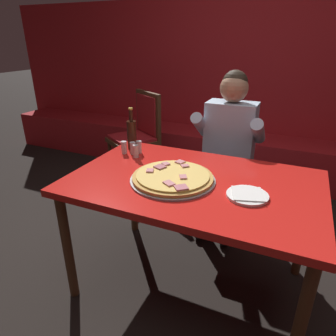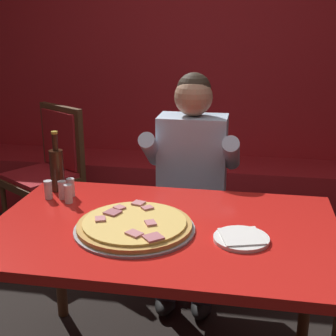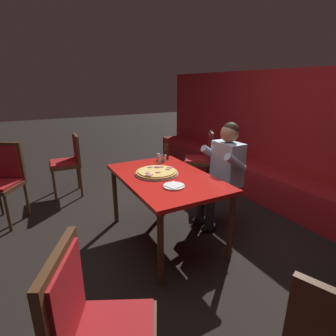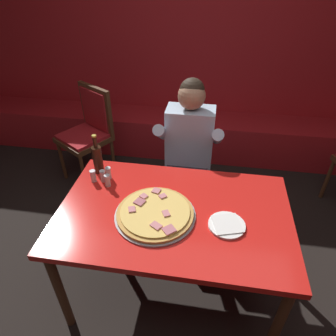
{
  "view_description": "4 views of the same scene",
  "coord_description": "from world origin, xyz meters",
  "px_view_note": "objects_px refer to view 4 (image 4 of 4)",
  "views": [
    {
      "loc": [
        0.48,
        -1.44,
        1.5
      ],
      "look_at": [
        -0.19,
        0.07,
        0.77
      ],
      "focal_mm": 32.0,
      "sensor_mm": 36.0,
      "label": 1
    },
    {
      "loc": [
        0.32,
        -1.68,
        1.55
      ],
      "look_at": [
        -0.03,
        0.25,
        0.92
      ],
      "focal_mm": 50.0,
      "sensor_mm": 36.0,
      "label": 2
    },
    {
      "loc": [
        2.33,
        -1.22,
        1.7
      ],
      "look_at": [
        0.05,
        0.0,
        0.86
      ],
      "focal_mm": 28.0,
      "sensor_mm": 36.0,
      "label": 3
    },
    {
      "loc": [
        0.17,
        -1.29,
        2.02
      ],
      "look_at": [
        -0.07,
        0.19,
        0.93
      ],
      "focal_mm": 32.0,
      "sensor_mm": 36.0,
      "label": 4
    }
  ],
  "objects_px": {
    "plate_white_paper": "(227,225)",
    "pizza": "(155,213)",
    "dining_chair_far_right": "(89,128)",
    "shaker_black_pepper": "(103,177)",
    "shaker_parmesan": "(108,173)",
    "main_dining_table": "(174,220)",
    "beer_bottle": "(98,158)",
    "diner_seated_blue_shirt": "(188,151)",
    "shaker_oregano": "(93,176)",
    "shaker_red_pepper_flakes": "(108,181)"
  },
  "relations": [
    {
      "from": "plate_white_paper",
      "to": "pizza",
      "type": "bearing_deg",
      "value": 177.46
    },
    {
      "from": "dining_chair_far_right",
      "to": "shaker_black_pepper",
      "type": "bearing_deg",
      "value": -62.56
    },
    {
      "from": "shaker_parmesan",
      "to": "pizza",
      "type": "bearing_deg",
      "value": -38.53
    },
    {
      "from": "main_dining_table",
      "to": "beer_bottle",
      "type": "height_order",
      "value": "beer_bottle"
    },
    {
      "from": "main_dining_table",
      "to": "plate_white_paper",
      "type": "xyz_separation_m",
      "value": [
        0.31,
        -0.07,
        0.09
      ]
    },
    {
      "from": "main_dining_table",
      "to": "shaker_black_pepper",
      "type": "distance_m",
      "value": 0.56
    },
    {
      "from": "beer_bottle",
      "to": "shaker_black_pepper",
      "type": "bearing_deg",
      "value": -57.79
    },
    {
      "from": "main_dining_table",
      "to": "pizza",
      "type": "relative_size",
      "value": 2.92
    },
    {
      "from": "shaker_black_pepper",
      "to": "plate_white_paper",
      "type": "bearing_deg",
      "value": -18.98
    },
    {
      "from": "plate_white_paper",
      "to": "beer_bottle",
      "type": "bearing_deg",
      "value": 156.56
    },
    {
      "from": "main_dining_table",
      "to": "shaker_parmesan",
      "type": "height_order",
      "value": "shaker_parmesan"
    },
    {
      "from": "diner_seated_blue_shirt",
      "to": "main_dining_table",
      "type": "bearing_deg",
      "value": -90.72
    },
    {
      "from": "pizza",
      "to": "diner_seated_blue_shirt",
      "type": "xyz_separation_m",
      "value": [
        0.11,
        0.81,
        -0.07
      ]
    },
    {
      "from": "beer_bottle",
      "to": "shaker_oregano",
      "type": "bearing_deg",
      "value": -90.27
    },
    {
      "from": "shaker_black_pepper",
      "to": "diner_seated_blue_shirt",
      "type": "relative_size",
      "value": 0.07
    },
    {
      "from": "shaker_oregano",
      "to": "dining_chair_far_right",
      "type": "distance_m",
      "value": 1.16
    },
    {
      "from": "shaker_oregano",
      "to": "dining_chair_far_right",
      "type": "bearing_deg",
      "value": 114.34
    },
    {
      "from": "shaker_parmesan",
      "to": "diner_seated_blue_shirt",
      "type": "xyz_separation_m",
      "value": [
        0.49,
        0.5,
        -0.09
      ]
    },
    {
      "from": "shaker_parmesan",
      "to": "dining_chair_far_right",
      "type": "xyz_separation_m",
      "value": [
        -0.56,
        0.99,
        -0.23
      ]
    },
    {
      "from": "shaker_parmesan",
      "to": "main_dining_table",
      "type": "bearing_deg",
      "value": -26.97
    },
    {
      "from": "shaker_parmesan",
      "to": "shaker_red_pepper_flakes",
      "type": "distance_m",
      "value": 0.08
    },
    {
      "from": "main_dining_table",
      "to": "plate_white_paper",
      "type": "height_order",
      "value": "plate_white_paper"
    },
    {
      "from": "shaker_oregano",
      "to": "shaker_parmesan",
      "type": "relative_size",
      "value": 1.0
    },
    {
      "from": "beer_bottle",
      "to": "shaker_parmesan",
      "type": "xyz_separation_m",
      "value": [
        0.09,
        -0.06,
        -0.07
      ]
    },
    {
      "from": "shaker_oregano",
      "to": "shaker_black_pepper",
      "type": "distance_m",
      "value": 0.07
    },
    {
      "from": "beer_bottle",
      "to": "shaker_parmesan",
      "type": "bearing_deg",
      "value": -34.9
    },
    {
      "from": "shaker_black_pepper",
      "to": "shaker_red_pepper_flakes",
      "type": "distance_m",
      "value": 0.06
    },
    {
      "from": "beer_bottle",
      "to": "diner_seated_blue_shirt",
      "type": "relative_size",
      "value": 0.23
    },
    {
      "from": "shaker_red_pepper_flakes",
      "to": "diner_seated_blue_shirt",
      "type": "height_order",
      "value": "diner_seated_blue_shirt"
    },
    {
      "from": "plate_white_paper",
      "to": "beer_bottle",
      "type": "relative_size",
      "value": 0.72
    },
    {
      "from": "diner_seated_blue_shirt",
      "to": "shaker_red_pepper_flakes",
      "type": "bearing_deg",
      "value": -129.06
    },
    {
      "from": "plate_white_paper",
      "to": "beer_bottle",
      "type": "distance_m",
      "value": 0.97
    },
    {
      "from": "shaker_oregano",
      "to": "diner_seated_blue_shirt",
      "type": "distance_m",
      "value": 0.81
    },
    {
      "from": "main_dining_table",
      "to": "dining_chair_far_right",
      "type": "xyz_separation_m",
      "value": [
        -1.04,
        1.23,
        -0.11
      ]
    },
    {
      "from": "pizza",
      "to": "shaker_oregano",
      "type": "height_order",
      "value": "shaker_oregano"
    },
    {
      "from": "pizza",
      "to": "main_dining_table",
      "type": "bearing_deg",
      "value": 28.53
    },
    {
      "from": "diner_seated_blue_shirt",
      "to": "shaker_black_pepper",
      "type": "bearing_deg",
      "value": -133.76
    },
    {
      "from": "main_dining_table",
      "to": "beer_bottle",
      "type": "distance_m",
      "value": 0.68
    },
    {
      "from": "diner_seated_blue_shirt",
      "to": "beer_bottle",
      "type": "bearing_deg",
      "value": -142.9
    },
    {
      "from": "shaker_parmesan",
      "to": "shaker_black_pepper",
      "type": "xyz_separation_m",
      "value": [
        -0.03,
        -0.04,
        0.0
      ]
    },
    {
      "from": "main_dining_table",
      "to": "shaker_oregano",
      "type": "bearing_deg",
      "value": 160.96
    },
    {
      "from": "pizza",
      "to": "plate_white_paper",
      "type": "distance_m",
      "value": 0.42
    },
    {
      "from": "shaker_black_pepper",
      "to": "main_dining_table",
      "type": "bearing_deg",
      "value": -22.15
    },
    {
      "from": "shaker_red_pepper_flakes",
      "to": "dining_chair_far_right",
      "type": "relative_size",
      "value": 0.09
    },
    {
      "from": "pizza",
      "to": "shaker_red_pepper_flakes",
      "type": "distance_m",
      "value": 0.42
    },
    {
      "from": "shaker_red_pepper_flakes",
      "to": "diner_seated_blue_shirt",
      "type": "xyz_separation_m",
      "value": [
        0.47,
        0.58,
        -0.09
      ]
    },
    {
      "from": "beer_bottle",
      "to": "dining_chair_far_right",
      "type": "bearing_deg",
      "value": 116.89
    },
    {
      "from": "shaker_parmesan",
      "to": "diner_seated_blue_shirt",
      "type": "relative_size",
      "value": 0.07
    },
    {
      "from": "main_dining_table",
      "to": "diner_seated_blue_shirt",
      "type": "xyz_separation_m",
      "value": [
        0.01,
        0.75,
        0.03
      ]
    },
    {
      "from": "dining_chair_far_right",
      "to": "shaker_oregano",
      "type": "bearing_deg",
      "value": -65.66
    }
  ]
}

